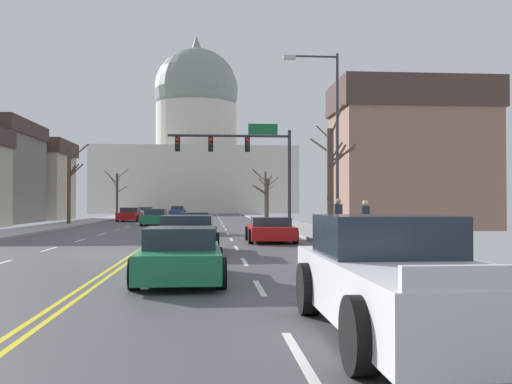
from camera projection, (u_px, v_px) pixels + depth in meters
name	position (u px, v px, depth m)	size (l,w,h in m)	color
ground	(138.00, 252.00, 19.92)	(20.00, 180.00, 0.20)	#49494E
signal_gantry	(246.00, 153.00, 36.97)	(7.91, 0.41, 6.70)	#28282D
street_lamp_right	(330.00, 129.00, 25.90)	(2.52, 0.24, 8.34)	#333338
capitol_building	(196.00, 150.00, 103.39)	(34.35, 19.26, 31.92)	beige
sedan_near_00	(194.00, 224.00, 32.41)	(2.07, 4.33, 1.20)	silver
sedan_near_01	(270.00, 230.00, 25.66)	(2.15, 4.25, 1.09)	#B71414
sedan_near_02	(188.00, 236.00, 19.72)	(2.19, 4.71, 1.31)	black
sedan_near_03	(181.00, 256.00, 12.79)	(1.98, 4.25, 1.19)	#1E7247
pickup_truck_near_04	(399.00, 281.00, 7.55)	(2.21, 5.27, 1.55)	silver
sedan_oncoming_00	(155.00, 218.00, 44.91)	(2.07, 4.27, 1.27)	#1E7247
sedan_oncoming_01	(130.00, 215.00, 54.87)	(2.17, 4.66, 1.30)	#B71414
sedan_oncoming_02	(145.00, 213.00, 68.15)	(2.07, 4.31, 1.25)	silver
sedan_oncoming_03	(177.00, 211.00, 78.61)	(2.15, 4.70, 1.31)	navy
flank_building_00	(1.00, 180.00, 59.07)	(13.82, 8.26, 8.13)	#B2A38E
flank_building_03	(411.00, 155.00, 38.13)	(10.26, 6.26, 9.69)	#8C6656
bare_tree_00	(331.00, 176.00, 30.33)	(2.25, 2.25, 6.67)	#4C3D2D
bare_tree_01	(70.00, 183.00, 44.38)	(1.58, 1.59, 6.23)	#4C3D2D
bare_tree_02	(267.00, 196.00, 57.32)	(2.07, 1.75, 4.73)	#4C3D2D
bare_tree_03	(117.00, 194.00, 64.04)	(2.60, 1.37, 5.43)	#423328
bare_tree_04	(265.00, 193.00, 62.66)	(2.92, 1.60, 5.31)	#4C3D2D
pedestrian_00	(365.00, 220.00, 21.63)	(0.35, 0.34, 1.69)	black
pedestrian_01	(338.00, 218.00, 23.21)	(0.35, 0.34, 1.77)	black
bicycle_parked	(356.00, 236.00, 21.37)	(0.12, 1.77, 0.85)	black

